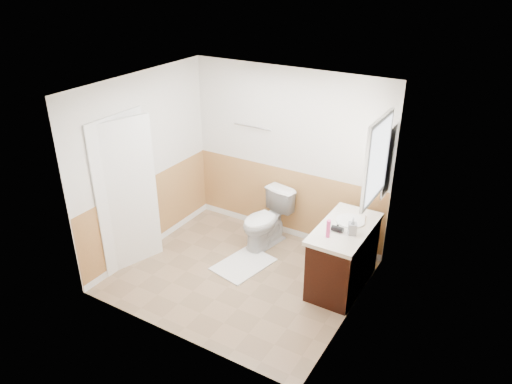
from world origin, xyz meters
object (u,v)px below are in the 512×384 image
Objects in this scene: toilet at (266,220)px; bath_mat at (244,264)px; lotion_bottle at (328,229)px; soap_dispenser at (353,226)px; vanity_cabinet at (343,258)px.

toilet is 0.73m from bath_mat.
soap_dispenser is (0.22, 0.20, -0.00)m from lotion_bottle.
vanity_cabinet is (1.30, -0.33, -0.01)m from toilet.
vanity_cabinet is 5.00× the size of lotion_bottle.
vanity_cabinet is at bearing 134.77° from soap_dispenser.
soap_dispenser is (1.42, 0.15, 0.95)m from bath_mat.
toilet is 1.34m from vanity_cabinet.
toilet is 0.74× the size of vanity_cabinet.
toilet reaches higher than vanity_cabinet.
vanity_cabinet is at bearing 72.90° from lotion_bottle.
soap_dispenser is at bearing 42.85° from lotion_bottle.
vanity_cabinet is (1.30, 0.28, 0.39)m from bath_mat.
soap_dispenser reaches higher than vanity_cabinet.
bath_mat is 3.64× the size of lotion_bottle.
toilet is 3.83× the size of soap_dispenser.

